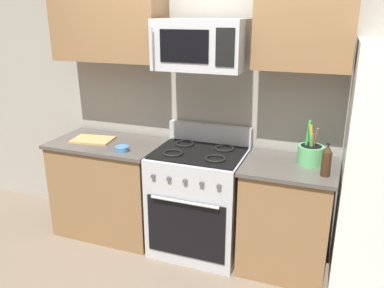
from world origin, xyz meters
The scene contains 11 objects.
wall_back centered at (0.00, 1.00, 1.30)m, with size 8.00×0.10×2.60m, color #9E998E.
counter_left centered at (-0.89, 0.62, 0.46)m, with size 1.01×0.63×0.91m.
range_oven centered at (0.00, 0.62, 0.47)m, with size 0.76×0.67×1.09m.
counter_right centered at (0.75, 0.62, 0.46)m, with size 0.71×0.63×0.91m.
microwave centered at (0.00, 0.64, 1.79)m, with size 0.70×0.44×0.38m.
upper_cabinets_left centered at (-0.90, 0.78, 1.98)m, with size 1.00×0.34×0.72m.
upper_cabinets_right centered at (0.75, 0.78, 1.98)m, with size 0.70×0.34×0.72m.
utensil_crock centered at (0.89, 0.69, 0.99)m, with size 0.20×0.20×0.34m.
cutting_board centered at (-1.04, 0.60, 0.92)m, with size 0.36×0.24×0.02m, color tan.
bottle_soy centered at (1.01, 0.49, 1.03)m, with size 0.07×0.07×0.25m.
prep_bowl centered at (-0.63, 0.43, 0.93)m, with size 0.12×0.12×0.05m.
Camera 1 is at (1.02, -2.28, 2.02)m, focal length 36.53 mm.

